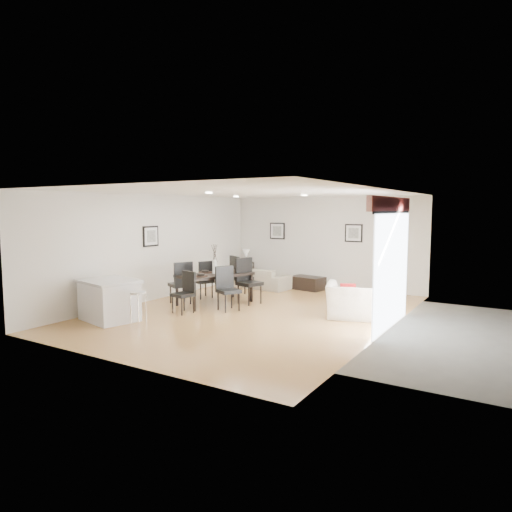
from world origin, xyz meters
The scene contains 26 objects.
ground centered at (0.00, 0.00, 0.00)m, with size 8.00×8.00×0.00m, color tan.
wall_back centered at (0.00, 4.00, 1.35)m, with size 6.00×0.04×2.70m, color silver.
wall_front centered at (0.00, -4.00, 1.35)m, with size 6.00×0.04×2.70m, color silver.
wall_left centered at (-3.00, 0.00, 1.35)m, with size 0.04×8.00×2.70m, color silver.
wall_right centered at (3.00, 0.00, 1.35)m, with size 0.04×8.00×2.70m, color silver.
ceiling centered at (0.00, 0.00, 2.70)m, with size 6.00×8.00×0.02m, color white.
sofa centered at (-1.68, 2.88, 0.30)m, with size 2.04×0.80×0.60m, color #A39984.
armchair centered at (2.10, 0.67, 0.37)m, with size 1.15×1.00×0.75m, color silver.
dining_table centered at (-1.34, 0.31, 0.68)m, with size 1.44×2.01×0.75m.
dining_chair_wnear centered at (-1.98, -0.19, 0.59)m, with size 0.64×0.64×1.06m.
dining_chair_wfar centered at (-1.98, 0.73, 0.56)m, with size 0.58×0.58×0.99m.
dining_chair_enear centered at (-0.69, -0.11, 0.57)m, with size 0.61×0.61×1.02m.
dining_chair_efar centered at (-0.71, 0.79, 0.63)m, with size 0.63×0.63×1.13m.
dining_chair_head centered at (-1.32, -0.82, 0.52)m, with size 0.49×0.49×0.94m.
dining_chair_foot centered at (-1.39, 1.43, 0.61)m, with size 0.67×0.67×1.09m.
vase centered at (-1.34, 0.31, 1.05)m, with size 0.94×1.44×0.73m.
coffee_table centered at (-0.25, 3.35, 0.19)m, with size 0.95×0.57×0.38m, color black.
side_table centered at (-2.58, 3.67, 0.31)m, with size 0.46×0.46×0.62m, color black.
table_lamp centered at (-2.58, 3.67, 0.89)m, with size 0.22×0.22×0.43m.
cushion centered at (1.99, 0.57, 0.59)m, with size 0.32×0.10×0.32m, color maroon.
kitchen_island centered at (-2.23, -2.21, 0.44)m, with size 1.41×1.20×0.86m.
bar_stool centered at (-1.38, -2.21, 0.59)m, with size 0.32×0.32×0.69m.
framed_print_back_left centered at (-1.60, 3.97, 1.65)m, with size 0.52×0.04×0.52m.
framed_print_back_right centered at (0.90, 3.97, 1.65)m, with size 0.52×0.04×0.52m.
framed_print_left_wall centered at (-2.97, -0.20, 1.65)m, with size 0.04×0.52×0.52m.
sliding_door centered at (2.96, 0.30, 1.66)m, with size 0.12×2.70×2.57m.
Camera 1 is at (5.33, -8.65, 2.33)m, focal length 32.00 mm.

